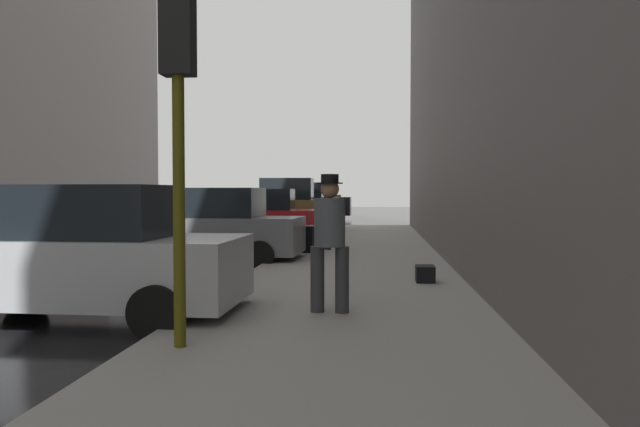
{
  "coord_description": "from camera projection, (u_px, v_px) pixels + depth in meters",
  "views": [
    {
      "loc": [
        6.46,
        -9.15,
        1.7
      ],
      "look_at": [
        4.91,
        7.93,
        1.1
      ],
      "focal_mm": 35.0,
      "sensor_mm": 36.0,
      "label": 1
    }
  ],
  "objects": [
    {
      "name": "parked_blue_sedan",
      "position": [
        301.0,
        208.0,
        31.71
      ],
      "size": [
        4.21,
        2.07,
        1.79
      ],
      "color": "navy",
      "rests_on": "ground_plane"
    },
    {
      "name": "parked_bronze_suv",
      "position": [
        284.0,
        208.0,
        25.62
      ],
      "size": [
        4.65,
        2.16,
        2.25
      ],
      "color": "brown",
      "rests_on": "ground_plane"
    },
    {
      "name": "fire_hydrant",
      "position": [
        301.0,
        237.0,
        16.64
      ],
      "size": [
        0.42,
        0.22,
        0.7
      ],
      "color": "red",
      "rests_on": "sidewalk"
    },
    {
      "name": "parked_gray_coupe",
      "position": [
        213.0,
        228.0,
        14.59
      ],
      "size": [
        4.26,
        2.17,
        1.79
      ],
      "color": "slate",
      "rests_on": "ground_plane"
    },
    {
      "name": "pedestrian_with_beanie",
      "position": [
        330.0,
        236.0,
        7.99
      ],
      "size": [
        0.51,
        0.42,
        1.78
      ],
      "color": "#333338",
      "rests_on": "sidewalk"
    },
    {
      "name": "traffic_light",
      "position": [
        178.0,
        85.0,
        6.16
      ],
      "size": [
        0.32,
        0.32,
        3.6
      ],
      "color": "#514C0F",
      "rests_on": "sidewalk"
    },
    {
      "name": "parked_silver_sedan",
      "position": [
        85.0,
        257.0,
        8.17
      ],
      "size": [
        4.24,
        2.14,
        1.79
      ],
      "color": "#B7BABF",
      "rests_on": "ground_plane"
    },
    {
      "name": "parked_red_hatchback",
      "position": [
        259.0,
        218.0,
        20.3
      ],
      "size": [
        4.25,
        2.16,
        1.79
      ],
      "color": "#B2191E",
      "rests_on": "ground_plane"
    },
    {
      "name": "duffel_bag",
      "position": [
        425.0,
        274.0,
        10.71
      ],
      "size": [
        0.32,
        0.44,
        0.28
      ],
      "color": "black",
      "rests_on": "sidewalk"
    },
    {
      "name": "parked_black_suv",
      "position": [
        314.0,
        203.0,
        37.93
      ],
      "size": [
        4.61,
        2.07,
        2.25
      ],
      "color": "black",
      "rests_on": "ground_plane"
    },
    {
      "name": "pedestrian_in_tan_coat",
      "position": [
        333.0,
        214.0,
        16.62
      ],
      "size": [
        0.52,
        0.45,
        1.71
      ],
      "color": "black",
      "rests_on": "sidewalk"
    },
    {
      "name": "rolling_suitcase",
      "position": [
        309.0,
        239.0,
        15.99
      ],
      "size": [
        0.45,
        0.61,
        1.04
      ],
      "color": "black",
      "rests_on": "sidewalk"
    },
    {
      "name": "sidewalk",
      "position": [
        345.0,
        302.0,
        9.2
      ],
      "size": [
        4.0,
        40.0,
        0.15
      ],
      "primitive_type": "cube",
      "color": "gray",
      "rests_on": "ground_plane"
    }
  ]
}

